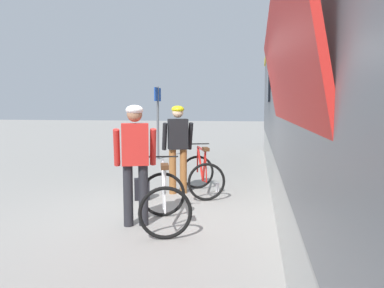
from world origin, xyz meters
name	(u,v)px	position (x,y,z in m)	size (l,w,h in m)	color
ground_plane	(164,216)	(0.00, 0.00, 0.00)	(80.00, 80.00, 0.00)	gray
cyclist_near_in_dark	(178,141)	(-0.12, 1.56, 1.05)	(0.66, 0.47, 1.76)	#935B2D
cyclist_far_in_red	(135,154)	(-0.30, -0.51, 1.05)	(0.66, 0.45, 1.76)	#232328
bicycle_near_red	(202,174)	(0.37, 1.56, 0.40)	(1.02, 1.24, 0.99)	black
bicycle_far_white	(164,200)	(0.12, -0.51, 0.40)	(0.98, 1.23, 0.99)	black
backpack_on_platform	(142,189)	(-0.68, 0.95, 0.20)	(0.28, 0.18, 0.40)	black
water_bottle_near_the_bikes	(217,187)	(0.65, 1.83, 0.09)	(0.08, 0.08, 0.19)	silver
platform_sign_post	(158,110)	(-1.81, 6.22, 1.62)	(0.08, 0.70, 2.40)	#595B60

